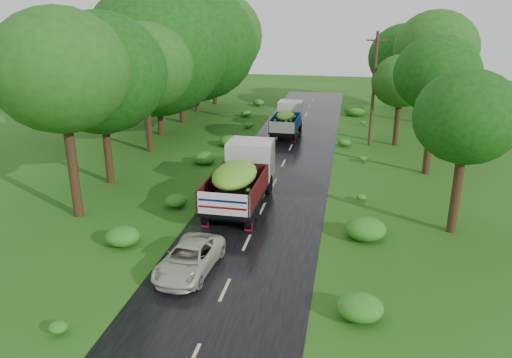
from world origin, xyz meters
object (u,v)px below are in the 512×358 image
(truck_far, at_px, (287,118))
(utility_pole, at_px, (374,89))
(truck_near, at_px, (242,175))
(car, at_px, (189,259))

(truck_far, height_order, utility_pole, utility_pole)
(truck_near, distance_m, utility_pole, 15.33)
(car, relative_size, utility_pole, 0.49)
(truck_near, relative_size, utility_pole, 0.85)
(truck_near, distance_m, car, 7.36)
(truck_near, height_order, utility_pole, utility_pole)
(truck_far, relative_size, car, 1.42)
(car, xyz_separation_m, utility_pole, (7.49, 20.69, 3.70))
(truck_far, distance_m, utility_pole, 7.53)
(truck_near, relative_size, car, 1.74)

